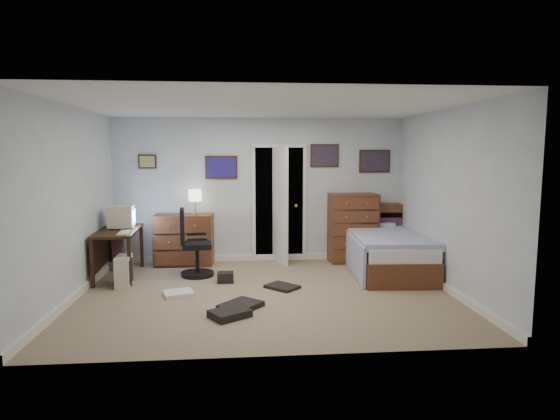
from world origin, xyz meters
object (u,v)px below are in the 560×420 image
object	(u,v)px
low_dresser	(184,240)
tall_dresser	(353,228)
office_chair	(193,250)
bed	(386,252)
computer_desk	(112,241)

from	to	relation	value
low_dresser	tall_dresser	bearing A→B (deg)	2.04
office_chair	bed	world-z (taller)	office_chair
tall_dresser	bed	distance (m)	0.88
tall_dresser	bed	xyz separation A→B (m)	(0.36, -0.75, -0.27)
computer_desk	low_dresser	world-z (taller)	low_dresser
bed	office_chair	bearing A→B (deg)	-176.21
low_dresser	tall_dresser	world-z (taller)	tall_dresser
computer_desk	low_dresser	distance (m)	1.24
office_chair	low_dresser	world-z (taller)	office_chair
low_dresser	bed	distance (m)	3.37
computer_desk	office_chair	world-z (taller)	office_chair
office_chair	bed	bearing A→B (deg)	-5.87
computer_desk	bed	xyz separation A→B (m)	(4.27, -0.06, -0.24)
computer_desk	office_chair	bearing A→B (deg)	-6.65
office_chair	low_dresser	distance (m)	0.82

